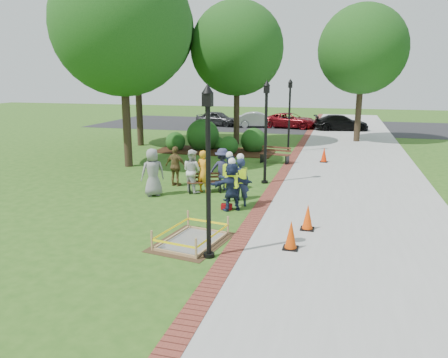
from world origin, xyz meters
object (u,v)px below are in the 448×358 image
(hivis_worker_b, at_px, (240,180))
(hivis_worker_c, at_px, (229,176))
(lamp_near, at_px, (208,160))
(bench_near, at_px, (205,186))
(cone_front, at_px, (291,236))
(hivis_worker_a, at_px, (232,184))
(wet_concrete_pad, at_px, (192,234))

(hivis_worker_b, relative_size, hivis_worker_c, 1.03)
(lamp_near, bearing_deg, hivis_worker_c, 98.82)
(bench_near, height_order, lamp_near, lamp_near)
(cone_front, distance_m, hivis_worker_a, 3.76)
(wet_concrete_pad, bearing_deg, cone_front, 4.51)
(wet_concrete_pad, bearing_deg, lamp_near, -47.82)
(bench_near, height_order, hivis_worker_b, hivis_worker_b)
(cone_front, height_order, lamp_near, lamp_near)
(bench_near, bearing_deg, hivis_worker_a, -51.03)
(lamp_near, distance_m, hivis_worker_c, 5.38)
(hivis_worker_a, xyz_separation_m, hivis_worker_b, (0.16, 0.56, 0.03))
(bench_near, height_order, cone_front, cone_front)
(hivis_worker_a, height_order, hivis_worker_c, same)
(lamp_near, bearing_deg, hivis_worker_a, 95.90)
(wet_concrete_pad, xyz_separation_m, hivis_worker_c, (-0.05, 4.27, 0.66))
(hivis_worker_c, bearing_deg, wet_concrete_pad, -89.35)
(bench_near, bearing_deg, hivis_worker_c, -34.04)
(wet_concrete_pad, relative_size, bench_near, 1.79)
(bench_near, bearing_deg, cone_front, -51.23)
(cone_front, height_order, hivis_worker_b, hivis_worker_b)
(bench_near, height_order, hivis_worker_c, hivis_worker_c)
(lamp_near, bearing_deg, cone_front, 28.16)
(hivis_worker_c, bearing_deg, hivis_worker_a, -71.58)
(cone_front, distance_m, hivis_worker_b, 4.12)
(wet_concrete_pad, height_order, bench_near, bench_near)
(cone_front, xyz_separation_m, hivis_worker_a, (-2.32, 2.91, 0.52))
(hivis_worker_b, xyz_separation_m, hivis_worker_c, (-0.54, 0.59, -0.03))
(lamp_near, relative_size, hivis_worker_a, 2.37)
(bench_near, height_order, hivis_worker_a, hivis_worker_a)
(bench_near, relative_size, hivis_worker_a, 0.79)
(hivis_worker_b, bearing_deg, hivis_worker_c, 132.37)
(bench_near, xyz_separation_m, hivis_worker_a, (1.59, -1.96, 0.66))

